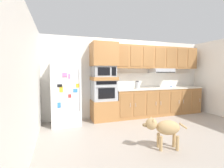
% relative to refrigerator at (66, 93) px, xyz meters
% --- Properties ---
extents(ground_plane, '(9.60, 9.60, 0.00)m').
position_rel_refrigerator_xyz_m(ground_plane, '(2.08, -0.68, -0.88)').
color(ground_plane, '#9E9389').
extents(back_kitchen_wall, '(6.20, 0.12, 2.50)m').
position_rel_refrigerator_xyz_m(back_kitchen_wall, '(2.08, 0.43, 0.37)').
color(back_kitchen_wall, silver).
rests_on(back_kitchen_wall, ground).
extents(side_panel_left, '(0.12, 7.10, 2.50)m').
position_rel_refrigerator_xyz_m(side_panel_left, '(-0.72, -0.68, 0.37)').
color(side_panel_left, silver).
rests_on(side_panel_left, ground).
extents(side_panel_right, '(0.12, 7.10, 2.50)m').
position_rel_refrigerator_xyz_m(side_panel_right, '(4.88, -0.68, 0.37)').
color(side_panel_right, white).
rests_on(side_panel_right, ground).
extents(refrigerator, '(0.76, 0.73, 1.76)m').
position_rel_refrigerator_xyz_m(refrigerator, '(0.00, 0.00, 0.00)').
color(refrigerator, white).
rests_on(refrigerator, ground).
extents(oven_base_cabinet, '(0.74, 0.62, 0.60)m').
position_rel_refrigerator_xyz_m(oven_base_cabinet, '(1.10, 0.07, -0.58)').
color(oven_base_cabinet, '#A8703D').
rests_on(oven_base_cabinet, ground).
extents(built_in_oven, '(0.70, 0.62, 0.60)m').
position_rel_refrigerator_xyz_m(built_in_oven, '(1.10, 0.07, 0.02)').
color(built_in_oven, '#A8AAAF').
rests_on(built_in_oven, oven_base_cabinet).
extents(appliance_mid_shelf, '(0.74, 0.62, 0.10)m').
position_rel_refrigerator_xyz_m(appliance_mid_shelf, '(1.10, 0.07, 0.37)').
color(appliance_mid_shelf, '#A8703D').
rests_on(appliance_mid_shelf, built_in_oven).
extents(microwave, '(0.64, 0.54, 0.32)m').
position_rel_refrigerator_xyz_m(microwave, '(1.10, 0.07, 0.58)').
color(microwave, '#A8AAAF').
rests_on(microwave, appliance_mid_shelf).
extents(appliance_upper_cabinet, '(0.74, 0.62, 0.68)m').
position_rel_refrigerator_xyz_m(appliance_upper_cabinet, '(1.10, 0.07, 1.08)').
color(appliance_upper_cabinet, '#A8703D').
rests_on(appliance_upper_cabinet, microwave).
extents(lower_cabinet_run, '(3.11, 0.63, 0.88)m').
position_rel_refrigerator_xyz_m(lower_cabinet_run, '(3.03, 0.07, -0.44)').
color(lower_cabinet_run, '#A8703D').
rests_on(lower_cabinet_run, ground).
extents(countertop_slab, '(3.15, 0.64, 0.04)m').
position_rel_refrigerator_xyz_m(countertop_slab, '(3.03, 0.07, 0.02)').
color(countertop_slab, silver).
rests_on(countertop_slab, lower_cabinet_run).
extents(backsplash_panel, '(3.15, 0.02, 0.50)m').
position_rel_refrigerator_xyz_m(backsplash_panel, '(3.03, 0.36, 0.29)').
color(backsplash_panel, white).
rests_on(backsplash_panel, countertop_slab).
extents(upper_cabinet_with_hood, '(3.11, 0.48, 0.88)m').
position_rel_refrigerator_xyz_m(upper_cabinet_with_hood, '(3.04, 0.19, 1.02)').
color(upper_cabinet_with_hood, '#A8703D').
rests_on(upper_cabinet_with_hood, backsplash_panel).
extents(screwdriver, '(0.15, 0.16, 0.03)m').
position_rel_refrigerator_xyz_m(screwdriver, '(3.63, 0.18, 0.05)').
color(screwdriver, blue).
rests_on(screwdriver, countertop_slab).
extents(electric_kettle, '(0.17, 0.17, 0.24)m').
position_rel_refrigerator_xyz_m(electric_kettle, '(2.19, 0.02, 0.15)').
color(electric_kettle, '#A8AAAF').
rests_on(electric_kettle, countertop_slab).
extents(dog, '(0.83, 0.39, 0.61)m').
position_rel_refrigerator_xyz_m(dog, '(1.65, -2.12, -0.48)').
color(dog, tan).
rests_on(dog, ground).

